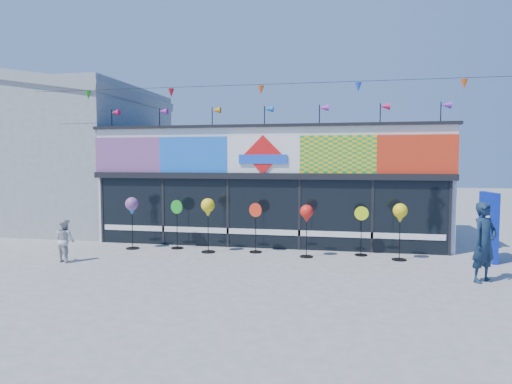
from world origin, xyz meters
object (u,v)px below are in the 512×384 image
(spinner_2, at_px, (208,209))
(adult_man, at_px, (484,242))
(spinner_1, at_px, (177,223))
(spinner_4, at_px, (307,215))
(spinner_0, at_px, (132,208))
(spinner_3, at_px, (256,226))
(spinner_6, at_px, (400,215))
(child, at_px, (65,240))
(spinner_5, at_px, (361,230))
(blue_sign, at_px, (488,227))

(spinner_2, height_order, adult_man, adult_man)
(spinner_1, relative_size, spinner_4, 1.01)
(spinner_1, relative_size, adult_man, 0.83)
(spinner_1, bearing_deg, spinner_0, -166.80)
(spinner_0, bearing_deg, spinner_3, 3.00)
(spinner_3, xyz_separation_m, spinner_6, (4.34, -0.28, 0.50))
(spinner_3, relative_size, child, 1.26)
(spinner_1, height_order, spinner_2, spinner_2)
(spinner_2, distance_m, child, 4.26)
(spinner_0, relative_size, child, 1.37)
(spinner_0, relative_size, spinner_5, 1.13)
(blue_sign, bearing_deg, spinner_6, -180.00)
(spinner_0, distance_m, spinner_3, 4.14)
(adult_man, bearing_deg, spinner_2, 126.63)
(spinner_5, bearing_deg, spinner_3, -176.97)
(adult_man, bearing_deg, spinner_6, 91.32)
(adult_man, xyz_separation_m, child, (-11.17, 0.02, -0.34))
(blue_sign, xyz_separation_m, spinner_3, (-6.83, -0.09, -0.18))
(spinner_5, xyz_separation_m, spinner_6, (1.08, -0.46, 0.53))
(blue_sign, distance_m, spinner_2, 8.32)
(spinner_0, height_order, spinner_6, spinner_0)
(blue_sign, height_order, spinner_1, blue_sign)
(spinner_0, height_order, spinner_3, spinner_0)
(spinner_0, bearing_deg, spinner_5, 3.01)
(spinner_6, height_order, child, spinner_6)
(spinner_3, bearing_deg, spinner_6, -3.75)
(spinner_2, distance_m, spinner_6, 5.81)
(spinner_3, height_order, spinner_5, spinner_3)
(spinner_1, distance_m, spinner_4, 4.36)
(blue_sign, xyz_separation_m, spinner_4, (-5.19, -0.48, 0.26))
(spinner_3, bearing_deg, spinner_0, -177.00)
(spinner_4, height_order, adult_man, adult_man)
(spinner_0, xyz_separation_m, adult_man, (10.14, -2.17, -0.40))
(spinner_2, bearing_deg, spinner_1, 161.12)
(spinner_6, bearing_deg, spinner_4, -177.80)
(blue_sign, relative_size, spinner_5, 1.32)
(spinner_5, bearing_deg, child, -163.21)
(spinner_0, relative_size, spinner_1, 1.06)
(blue_sign, height_order, spinner_4, blue_sign)
(spinner_6, bearing_deg, child, -167.65)
(spinner_1, relative_size, spinner_5, 1.06)
(spinner_1, distance_m, adult_man, 9.07)
(spinner_3, distance_m, spinner_6, 4.38)
(spinner_2, relative_size, spinner_6, 1.03)
(spinner_4, bearing_deg, adult_man, -24.34)
(spinner_1, relative_size, spinner_6, 0.97)
(spinner_5, xyz_separation_m, child, (-8.38, -2.53, -0.18))
(spinner_6, xyz_separation_m, child, (-9.46, -2.07, -0.71))
(spinner_1, height_order, spinner_4, spinner_1)
(spinner_3, relative_size, spinner_6, 0.94)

